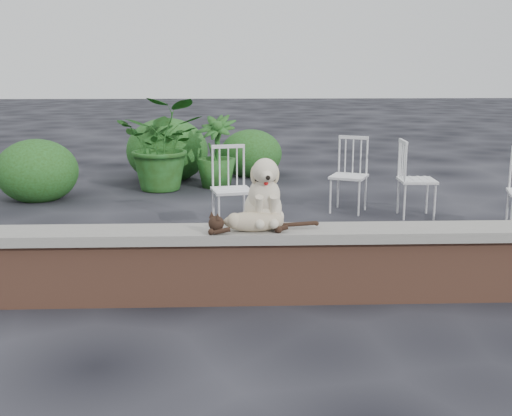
{
  "coord_description": "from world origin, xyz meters",
  "views": [
    {
      "loc": [
        -1.13,
        -4.83,
        1.83
      ],
      "look_at": [
        -0.94,
        0.2,
        0.7
      ],
      "focal_mm": 45.15,
      "sensor_mm": 36.0,
      "label": 1
    }
  ],
  "objects_px": {
    "potted_plant_a": "(163,144)",
    "potted_plant_b": "(216,152)",
    "chair_b": "(349,175)",
    "dog": "(263,191)",
    "cat": "(253,220)",
    "chair_e": "(417,179)",
    "chair_a": "(232,189)"
  },
  "relations": [
    {
      "from": "dog",
      "to": "potted_plant_b",
      "type": "height_order",
      "value": "dog"
    },
    {
      "from": "dog",
      "to": "chair_e",
      "type": "height_order",
      "value": "dog"
    },
    {
      "from": "dog",
      "to": "potted_plant_b",
      "type": "relative_size",
      "value": 0.52
    },
    {
      "from": "chair_b",
      "to": "potted_plant_a",
      "type": "bearing_deg",
      "value": 172.07
    },
    {
      "from": "chair_b",
      "to": "potted_plant_b",
      "type": "distance_m",
      "value": 2.42
    },
    {
      "from": "dog",
      "to": "chair_a",
      "type": "relative_size",
      "value": 0.6
    },
    {
      "from": "dog",
      "to": "potted_plant_b",
      "type": "bearing_deg",
      "value": 90.85
    },
    {
      "from": "cat",
      "to": "chair_b",
      "type": "height_order",
      "value": "chair_b"
    },
    {
      "from": "chair_e",
      "to": "chair_a",
      "type": "distance_m",
      "value": 2.31
    },
    {
      "from": "chair_a",
      "to": "chair_b",
      "type": "bearing_deg",
      "value": 18.7
    },
    {
      "from": "potted_plant_b",
      "to": "cat",
      "type": "bearing_deg",
      "value": -85.39
    },
    {
      "from": "dog",
      "to": "chair_a",
      "type": "height_order",
      "value": "dog"
    },
    {
      "from": "dog",
      "to": "cat",
      "type": "height_order",
      "value": "dog"
    },
    {
      "from": "cat",
      "to": "potted_plant_a",
      "type": "bearing_deg",
      "value": 99.01
    },
    {
      "from": "chair_e",
      "to": "potted_plant_a",
      "type": "xyz_separation_m",
      "value": [
        -3.24,
        1.86,
        0.22
      ]
    },
    {
      "from": "chair_b",
      "to": "dog",
      "type": "bearing_deg",
      "value": -87.91
    },
    {
      "from": "dog",
      "to": "chair_a",
      "type": "xyz_separation_m",
      "value": [
        -0.24,
        2.14,
        -0.39
      ]
    },
    {
      "from": "chair_b",
      "to": "potted_plant_a",
      "type": "distance_m",
      "value": 2.92
    },
    {
      "from": "chair_b",
      "to": "potted_plant_b",
      "type": "height_order",
      "value": "potted_plant_b"
    },
    {
      "from": "potted_plant_a",
      "to": "potted_plant_b",
      "type": "relative_size",
      "value": 1.27
    },
    {
      "from": "chair_a",
      "to": "cat",
      "type": "bearing_deg",
      "value": -97.19
    },
    {
      "from": "cat",
      "to": "chair_e",
      "type": "height_order",
      "value": "chair_e"
    },
    {
      "from": "chair_e",
      "to": "potted_plant_b",
      "type": "distance_m",
      "value": 3.2
    },
    {
      "from": "cat",
      "to": "chair_a",
      "type": "xyz_separation_m",
      "value": [
        -0.16,
        2.29,
        -0.2
      ]
    },
    {
      "from": "potted_plant_a",
      "to": "potted_plant_b",
      "type": "xyz_separation_m",
      "value": [
        0.77,
        0.17,
        -0.15
      ]
    },
    {
      "from": "chair_e",
      "to": "dog",
      "type": "bearing_deg",
      "value": 145.6
    },
    {
      "from": "chair_b",
      "to": "chair_e",
      "type": "distance_m",
      "value": 0.83
    },
    {
      "from": "chair_a",
      "to": "potted_plant_a",
      "type": "distance_m",
      "value": 2.61
    },
    {
      "from": "dog",
      "to": "chair_e",
      "type": "relative_size",
      "value": 0.6
    },
    {
      "from": "dog",
      "to": "cat",
      "type": "bearing_deg",
      "value": -122.94
    },
    {
      "from": "dog",
      "to": "chair_b",
      "type": "xyz_separation_m",
      "value": [
        1.22,
        2.98,
        -0.39
      ]
    },
    {
      "from": "potted_plant_a",
      "to": "chair_a",
      "type": "bearing_deg",
      "value": -67.49
    }
  ]
}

